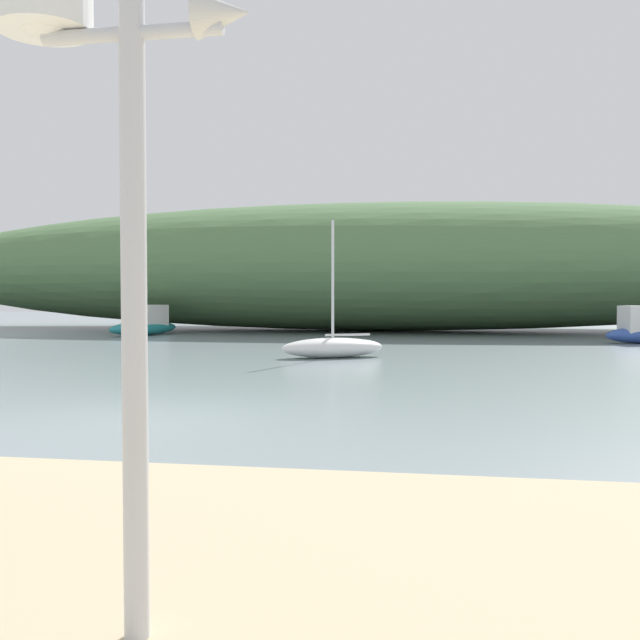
# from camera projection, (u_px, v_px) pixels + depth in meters

# --- Properties ---
(ground_plane) EXTENTS (120.00, 120.00, 0.00)m
(ground_plane) POSITION_uv_depth(u_px,v_px,m) (155.00, 418.00, 10.68)
(ground_plane) COLOR gray
(distant_hill) EXTENTS (51.87, 12.46, 6.41)m
(distant_hill) POSITION_uv_depth(u_px,v_px,m) (372.00, 267.00, 36.95)
(distant_hill) COLOR #517547
(distant_hill) RESTS_ON ground
(mast_structure) EXTENTS (1.22, 0.45, 3.24)m
(mast_structure) POSITION_uv_depth(u_px,v_px,m) (82.00, 86.00, 3.39)
(mast_structure) COLOR silver
(mast_structure) RESTS_ON beach_sand
(sailboat_far_left) EXTENTS (3.20, 2.37, 3.95)m
(sailboat_far_left) POSITION_uv_depth(u_px,v_px,m) (333.00, 347.00, 20.87)
(sailboat_far_left) COLOR white
(sailboat_far_left) RESTS_ON ground
(motorboat_outer_mooring) EXTENTS (2.60, 4.09, 1.35)m
(motorboat_outer_mooring) POSITION_uv_depth(u_px,v_px,m) (146.00, 324.00, 32.34)
(motorboat_outer_mooring) COLOR teal
(motorboat_outer_mooring) RESTS_ON ground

